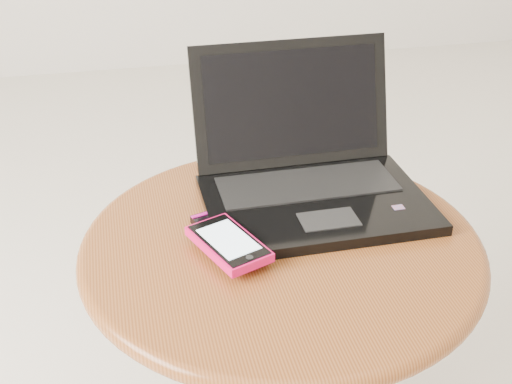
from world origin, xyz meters
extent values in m
cylinder|color=#5E2916|center=(0.07, -0.04, 0.22)|extent=(0.09, 0.09, 0.39)
cylinder|color=#623011|center=(0.07, -0.04, 0.43)|extent=(0.53, 0.53, 0.03)
torus|color=#623011|center=(0.07, -0.04, 0.43)|extent=(0.56, 0.56, 0.03)
cube|color=black|center=(0.13, 0.02, 0.45)|extent=(0.33, 0.23, 0.02)
cube|color=black|center=(0.13, 0.07, 0.46)|extent=(0.27, 0.10, 0.00)
cube|color=black|center=(0.13, -0.03, 0.46)|extent=(0.08, 0.05, 0.00)
cube|color=red|center=(0.24, -0.03, 0.46)|extent=(0.02, 0.01, 0.00)
cube|color=black|center=(0.13, 0.17, 0.56)|extent=(0.32, 0.07, 0.19)
cube|color=black|center=(0.13, 0.16, 0.56)|extent=(0.28, 0.05, 0.16)
cube|color=black|center=(0.00, -0.03, 0.45)|extent=(0.10, 0.14, 0.01)
cube|color=#BA0E7D|center=(-0.02, 0.03, 0.46)|extent=(0.07, 0.03, 0.00)
cube|color=#DC0D54|center=(-0.01, -0.06, 0.46)|extent=(0.10, 0.14, 0.01)
cube|color=black|center=(-0.01, -0.06, 0.47)|extent=(0.10, 0.13, 0.00)
cube|color=silver|center=(-0.01, -0.06, 0.47)|extent=(0.08, 0.10, 0.00)
cylinder|color=black|center=(0.00, -0.11, 0.47)|extent=(0.01, 0.01, 0.00)
camera|label=1|loc=(-0.14, -0.80, 0.96)|focal=47.60mm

